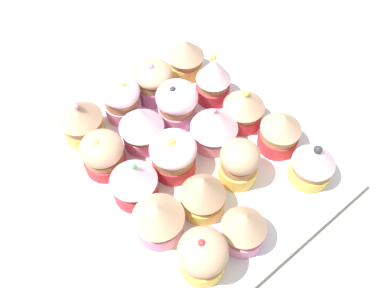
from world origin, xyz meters
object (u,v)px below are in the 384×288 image
(cupcake_4, at_px, (203,193))
(cupcake_16, at_px, (122,99))
(cupcake_3, at_px, (158,218))
(cupcake_12, at_px, (141,125))
(cupcake_2, at_px, (313,163))
(cupcake_13, at_px, (177,103))
(cupcake_15, at_px, (81,119))
(cupcake_11, at_px, (103,154))
(cupcake_7, at_px, (132,180))
(cupcake_18, at_px, (185,56))
(cupcake_6, at_px, (280,131))
(cupcake_5, at_px, (239,163))
(baking_tray, at_px, (192,158))
(cupcake_17, at_px, (153,80))
(cupcake_9, at_px, (214,125))
(cupcake_1, at_px, (244,227))
(cupcake_8, at_px, (174,155))
(cupcake_0, at_px, (203,256))
(cupcake_14, at_px, (213,79))
(cupcake_10, at_px, (245,109))

(cupcake_4, distance_m, cupcake_16, 0.20)
(cupcake_3, relative_size, cupcake_12, 0.91)
(cupcake_2, distance_m, cupcake_13, 0.21)
(cupcake_15, bearing_deg, cupcake_11, -95.02)
(cupcake_7, bearing_deg, cupcake_18, 33.97)
(cupcake_6, xyz_separation_m, cupcake_12, (-0.15, 0.13, 0.00))
(cupcake_5, relative_size, cupcake_6, 1.02)
(baking_tray, relative_size, cupcake_7, 5.42)
(cupcake_6, xyz_separation_m, cupcake_11, (-0.21, 0.13, -0.00))
(cupcake_17, bearing_deg, cupcake_16, -178.16)
(cupcake_17, bearing_deg, cupcake_2, -73.40)
(cupcake_9, distance_m, cupcake_15, 0.19)
(cupcake_6, height_order, cupcake_17, cupcake_6)
(cupcake_4, distance_m, cupcake_13, 0.15)
(cupcake_1, height_order, cupcake_5, cupcake_5)
(cupcake_8, bearing_deg, cupcake_3, -139.40)
(cupcake_3, relative_size, cupcake_6, 0.99)
(cupcake_5, bearing_deg, cupcake_9, 78.38)
(cupcake_12, bearing_deg, cupcake_0, -105.28)
(baking_tray, relative_size, cupcake_5, 5.40)
(cupcake_0, height_order, cupcake_14, cupcake_14)
(cupcake_2, distance_m, cupcake_5, 0.10)
(cupcake_6, xyz_separation_m, cupcake_16, (-0.14, 0.19, -0.00))
(cupcake_0, distance_m, cupcake_15, 0.26)
(cupcake_18, bearing_deg, cupcake_2, -88.45)
(baking_tray, distance_m, cupcake_15, 0.17)
(cupcake_13, bearing_deg, cupcake_12, -177.75)
(cupcake_1, height_order, cupcake_18, cupcake_18)
(cupcake_9, xyz_separation_m, cupcake_17, (-0.01, 0.13, -0.01))
(cupcake_11, xyz_separation_m, cupcake_12, (0.07, 0.00, 0.01))
(cupcake_4, relative_size, cupcake_17, 1.09)
(cupcake_10, bearing_deg, cupcake_18, 90.57)
(cupcake_2, xyz_separation_m, cupcake_3, (-0.21, 0.07, 0.00))
(cupcake_7, distance_m, cupcake_8, 0.07)
(cupcake_4, xyz_separation_m, cupcake_5, (0.07, 0.00, -0.00))
(baking_tray, xyz_separation_m, cupcake_14, (0.10, 0.07, 0.05))
(cupcake_15, distance_m, cupcake_16, 0.07)
(cupcake_3, relative_size, cupcake_10, 1.00)
(cupcake_0, relative_size, cupcake_11, 1.12)
(cupcake_13, bearing_deg, cupcake_18, 43.73)
(cupcake_16, bearing_deg, cupcake_14, -25.47)
(cupcake_10, bearing_deg, cupcake_6, -81.05)
(cupcake_17, bearing_deg, cupcake_12, -136.25)
(cupcake_3, bearing_deg, baking_tray, 30.79)
(cupcake_1, xyz_separation_m, cupcake_13, (0.06, 0.20, 0.00))
(cupcake_11, bearing_deg, cupcake_18, 19.27)
(cupcake_0, relative_size, cupcake_14, 0.88)
(cupcake_10, relative_size, cupcake_11, 1.02)
(cupcake_0, relative_size, cupcake_10, 1.09)
(cupcake_1, bearing_deg, baking_tray, 77.19)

